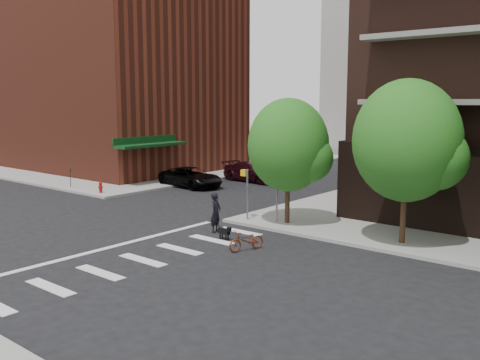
{
  "coord_description": "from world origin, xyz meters",
  "views": [
    {
      "loc": [
        18.89,
        -13.18,
        6.24
      ],
      "look_at": [
        3.0,
        6.0,
        2.5
      ],
      "focal_mm": 40.0,
      "sensor_mm": 36.0,
      "label": 1
    }
  ],
  "objects": [
    {
      "name": "parking_meter",
      "position": [
        -14.0,
        7.8,
        0.96
      ],
      "size": [
        0.1,
        0.08,
        1.32
      ],
      "color": "black",
      "rests_on": "sidewalk_nw"
    },
    {
      "name": "parked_car_black",
      "position": [
        -8.2,
        13.93,
        0.71
      ],
      "size": [
        2.68,
        5.26,
        1.42
      ],
      "primitive_type": "imported",
      "rotation": [
        0.0,
        0.0,
        1.51
      ],
      "color": "black",
      "rests_on": "ground"
    },
    {
      "name": "ground",
      "position": [
        0.0,
        0.0,
        0.0
      ],
      "size": [
        120.0,
        120.0,
        0.0
      ],
      "primitive_type": "plane",
      "color": "black",
      "rests_on": "ground"
    },
    {
      "name": "dog",
      "position": [
        3.42,
        4.41,
        0.39
      ],
      "size": [
        0.75,
        0.27,
        0.62
      ],
      "rotation": [
        0.0,
        0.0,
        -0.12
      ],
      "color": "black",
      "rests_on": "ground"
    },
    {
      "name": "parked_car_maroon",
      "position": [
        -6.41,
        18.87,
        0.74
      ],
      "size": [
        2.43,
        5.22,
        1.47
      ],
      "primitive_type": "imported",
      "rotation": [
        0.0,
        0.0,
        1.5
      ],
      "color": "#370F19",
      "rests_on": "ground"
    },
    {
      "name": "crosswalk",
      "position": [
        2.21,
        -0.0,
        0.01
      ],
      "size": [
        3.85,
        13.0,
        0.01
      ],
      "color": "silver",
      "rests_on": "ground"
    },
    {
      "name": "tree_b",
      "position": [
        10.0,
        8.5,
        4.54
      ],
      "size": [
        4.5,
        4.5,
        6.65
      ],
      "color": "#301E11",
      "rests_on": "sidewalk_ne"
    },
    {
      "name": "fire_hydrant",
      "position": [
        -10.5,
        7.8,
        0.55
      ],
      "size": [
        0.24,
        0.24,
        0.73
      ],
      "color": "#A50C0C",
      "rests_on": "sidewalk_nw"
    },
    {
      "name": "sidewalk_nw",
      "position": [
        -24.5,
        23.5,
        0.07
      ],
      "size": [
        31.0,
        33.0,
        0.15
      ],
      "primitive_type": "cube",
      "color": "gray",
      "rests_on": "ground"
    },
    {
      "name": "dog_walker",
      "position": [
        2.17,
        5.2,
        0.95
      ],
      "size": [
        0.79,
        0.63,
        1.91
      ],
      "primitive_type": "imported",
      "rotation": [
        0.0,
        0.0,
        1.84
      ],
      "color": "black",
      "rests_on": "ground"
    },
    {
      "name": "tree_a",
      "position": [
        4.0,
        8.5,
        4.04
      ],
      "size": [
        4.0,
        4.0,
        5.9
      ],
      "color": "#301E11",
      "rests_on": "sidewalk_ne"
    },
    {
      "name": "midrise_nw",
      "position": [
        -22.0,
        18.0,
        10.15
      ],
      "size": [
        21.4,
        15.5,
        20.0
      ],
      "color": "maroon",
      "rests_on": "sidewalk_nw"
    },
    {
      "name": "parked_car_silver",
      "position": [
        -8.14,
        27.94,
        0.78
      ],
      "size": [
        2.04,
        4.87,
        1.56
      ],
      "primitive_type": "imported",
      "rotation": [
        0.0,
        0.0,
        1.65
      ],
      "color": "#9CA1A4",
      "rests_on": "ground"
    },
    {
      "name": "pedestrian_signal",
      "position": [
        2.32,
        7.92,
        1.85
      ],
      "size": [
        2.18,
        0.67,
        2.6
      ],
      "color": "slate",
      "rests_on": "sidewalk_ne"
    },
    {
      "name": "scooter",
      "position": [
        5.29,
        3.66,
        0.44
      ],
      "size": [
        1.05,
        1.78,
        0.88
      ],
      "primitive_type": "imported",
      "rotation": [
        0.0,
        0.0,
        -0.3
      ],
      "color": "maroon",
      "rests_on": "ground"
    }
  ]
}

